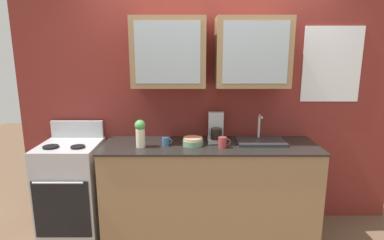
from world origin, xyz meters
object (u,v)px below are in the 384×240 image
(sink_faucet, at_px, (261,141))
(cup_near_bowls, at_px, (166,141))
(vase, at_px, (141,132))
(coffee_maker, at_px, (217,130))
(stove_range, at_px, (73,188))
(bowl_stack, at_px, (193,141))
(cup_near_sink, at_px, (223,142))

(sink_faucet, bearing_deg, cup_near_bowls, -174.83)
(vase, bearing_deg, sink_faucet, 6.08)
(coffee_maker, bearing_deg, stove_range, -174.48)
(sink_faucet, xyz_separation_m, cup_near_bowls, (-0.94, -0.08, 0.02))
(bowl_stack, distance_m, vase, 0.51)
(sink_faucet, xyz_separation_m, vase, (-1.17, -0.12, 0.12))
(stove_range, relative_size, sink_faucet, 2.38)
(bowl_stack, height_order, vase, vase)
(vase, distance_m, coffee_maker, 0.77)
(stove_range, relative_size, bowl_stack, 5.61)
(stove_range, bearing_deg, vase, -6.05)
(stove_range, height_order, cup_near_sink, stove_range)
(vase, height_order, coffee_maker, coffee_maker)
(bowl_stack, distance_m, cup_near_sink, 0.29)
(vase, relative_size, cup_near_sink, 2.23)
(bowl_stack, bearing_deg, cup_near_sink, -15.62)
(bowl_stack, relative_size, coffee_maker, 0.69)
(vase, bearing_deg, coffee_maker, 16.49)
(coffee_maker, bearing_deg, cup_near_bowls, -160.45)
(cup_near_bowls, distance_m, coffee_maker, 0.53)
(vase, bearing_deg, bowl_stack, 6.48)
(vase, bearing_deg, cup_near_sink, -1.64)
(cup_near_sink, relative_size, cup_near_bowls, 1.20)
(cup_near_sink, bearing_deg, vase, 178.36)
(cup_near_bowls, height_order, coffee_maker, coffee_maker)
(cup_near_bowls, bearing_deg, stove_range, 177.82)
(coffee_maker, bearing_deg, bowl_stack, -145.80)
(bowl_stack, relative_size, vase, 0.76)
(cup_near_sink, xyz_separation_m, cup_near_bowls, (-0.54, 0.06, -0.01))
(vase, xyz_separation_m, coffee_maker, (0.73, 0.22, -0.04))
(stove_range, distance_m, coffee_maker, 1.57)
(sink_faucet, relative_size, coffee_maker, 1.63)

